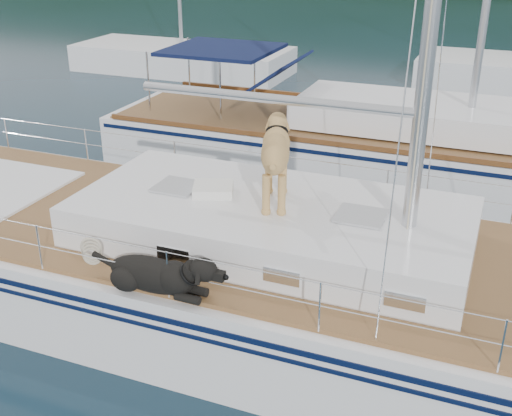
% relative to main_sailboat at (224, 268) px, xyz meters
% --- Properties ---
extents(ground, '(120.00, 120.00, 0.00)m').
position_rel_main_sailboat_xyz_m(ground, '(-0.10, 0.01, -0.68)').
color(ground, black).
rests_on(ground, ground).
extents(main_sailboat, '(12.00, 3.83, 14.01)m').
position_rel_main_sailboat_xyz_m(main_sailboat, '(0.00, 0.00, 0.00)').
color(main_sailboat, white).
rests_on(main_sailboat, ground).
extents(neighbor_sailboat, '(11.00, 3.50, 13.30)m').
position_rel_main_sailboat_xyz_m(neighbor_sailboat, '(0.44, 6.27, -0.06)').
color(neighbor_sailboat, white).
rests_on(neighbor_sailboat, ground).
extents(bg_boat_west, '(8.00, 3.00, 11.65)m').
position_rel_main_sailboat_xyz_m(bg_boat_west, '(-8.10, 14.01, -0.24)').
color(bg_boat_west, white).
rests_on(bg_boat_west, ground).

